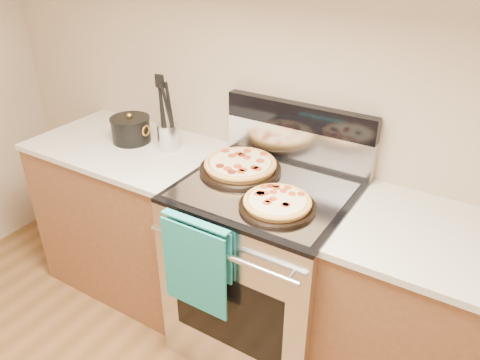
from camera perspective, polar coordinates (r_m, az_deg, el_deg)
The scene contains 17 objects.
wall_back at distance 2.22m, azimuth 8.02°, elevation 12.64°, with size 4.00×4.00×0.00m, color tan.
range_body at distance 2.36m, azimuth 2.91°, elevation -10.92°, with size 0.76×0.68×0.90m, color #B7B7BC.
oven_window at distance 2.15m, azimuth -1.62°, elevation -15.80°, with size 0.56×0.01×0.40m, color black.
cooktop at distance 2.10m, azimuth 3.22°, elevation -1.20°, with size 0.76×0.68×0.02m, color black.
backsplash_lower at distance 2.30m, azimuth 7.03°, elevation 4.26°, with size 0.76×0.06×0.18m, color silver.
backsplash_upper at distance 2.24m, azimuth 7.26°, elevation 7.75°, with size 0.76×0.06×0.12m, color black.
oven_handle at distance 1.89m, azimuth -2.44°, elevation -8.95°, with size 0.03×0.03×0.70m, color silver.
dish_towel at distance 2.01m, azimuth -5.27°, elevation -10.07°, with size 0.32×0.05×0.42m, color #176E77, non-canonical shape.
foil_sheet at distance 2.07m, azimuth 2.83°, elevation -1.25°, with size 0.70×0.55×0.01m, color gray.
cabinet_left at distance 2.82m, azimuth -12.62°, elevation -4.47°, with size 1.00×0.62×0.88m, color brown.
countertop_left at distance 2.61m, azimuth -13.67°, elevation 3.92°, with size 1.02×0.64×0.03m, color #BAB4A7.
cabinet_right at distance 2.23m, azimuth 24.49°, elevation -17.40°, with size 1.00×0.62×0.88m, color brown.
countertop_right at distance 1.95m, azimuth 27.19°, elevation -7.91°, with size 1.02×0.64×0.03m, color #BAB4A7.
pepperoni_pizza_back at distance 2.21m, azimuth 0.04°, elevation 1.73°, with size 0.38×0.38×0.05m, color #C28C3B, non-canonical shape.
pepperoni_pizza_front at distance 1.93m, azimuth 4.57°, elevation -2.85°, with size 0.32×0.32×0.04m, color #C28C3B, non-canonical shape.
utensil_crock at distance 2.48m, azimuth -8.74°, elevation 5.25°, with size 0.11×0.11×0.14m, color silver.
saucepan at distance 2.61m, azimuth -13.15°, elevation 5.90°, with size 0.21×0.21×0.13m, color black.
Camera 1 is at (0.85, 0.05, 1.96)m, focal length 35.00 mm.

